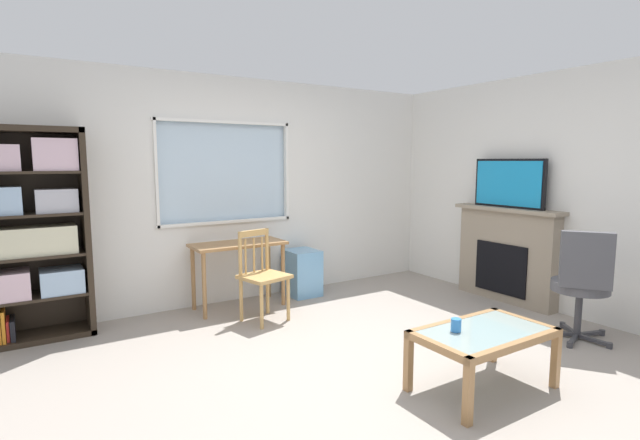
# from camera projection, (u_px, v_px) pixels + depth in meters

# --- Properties ---
(ground) EXTENTS (6.21, 5.42, 0.02)m
(ground) POSITION_uv_depth(u_px,v_px,m) (351.00, 367.00, 3.66)
(ground) COLOR #9E9389
(wall_back_with_window) EXTENTS (5.21, 0.15, 2.50)m
(wall_back_with_window) POSITION_uv_depth(u_px,v_px,m) (239.00, 192.00, 5.37)
(wall_back_with_window) COLOR silver
(wall_back_with_window) RESTS_ON ground
(wall_right) EXTENTS (0.12, 4.62, 2.50)m
(wall_right) POSITION_uv_depth(u_px,v_px,m) (558.00, 193.00, 4.92)
(wall_right) COLOR silver
(wall_right) RESTS_ON ground
(bookshelf) EXTENTS (0.90, 0.38, 1.88)m
(bookshelf) POSITION_uv_depth(u_px,v_px,m) (30.00, 230.00, 4.11)
(bookshelf) COLOR #2D2319
(bookshelf) RESTS_ON ground
(desk_under_window) EXTENTS (0.99, 0.46, 0.71)m
(desk_under_window) POSITION_uv_depth(u_px,v_px,m) (238.00, 253.00, 5.07)
(desk_under_window) COLOR #A37547
(desk_under_window) RESTS_ON ground
(wooden_chair) EXTENTS (0.50, 0.49, 0.90)m
(wooden_chair) POSITION_uv_depth(u_px,v_px,m) (262.00, 275.00, 4.67)
(wooden_chair) COLOR tan
(wooden_chair) RESTS_ON ground
(plastic_drawer_unit) EXTENTS (0.35, 0.40, 0.54)m
(plastic_drawer_unit) POSITION_uv_depth(u_px,v_px,m) (302.00, 272.00, 5.59)
(plastic_drawer_unit) COLOR #72ADDB
(plastic_drawer_unit) RESTS_ON ground
(fireplace) EXTENTS (0.26, 1.28, 1.07)m
(fireplace) POSITION_uv_depth(u_px,v_px,m) (506.00, 254.00, 5.33)
(fireplace) COLOR gray
(fireplace) RESTS_ON ground
(tv) EXTENTS (0.06, 0.87, 0.54)m
(tv) POSITION_uv_depth(u_px,v_px,m) (509.00, 183.00, 5.22)
(tv) COLOR black
(tv) RESTS_ON fireplace
(office_chair) EXTENTS (0.62, 0.57, 1.00)m
(office_chair) POSITION_uv_depth(u_px,v_px,m) (582.00, 280.00, 4.09)
(office_chair) COLOR #4C4C51
(office_chair) RESTS_ON ground
(coffee_table) EXTENTS (0.96, 0.57, 0.43)m
(coffee_table) POSITION_uv_depth(u_px,v_px,m) (484.00, 339.00, 3.25)
(coffee_table) COLOR #8C9E99
(coffee_table) RESTS_ON ground
(sippy_cup) EXTENTS (0.07, 0.07, 0.09)m
(sippy_cup) POSITION_uv_depth(u_px,v_px,m) (456.00, 325.00, 3.20)
(sippy_cup) COLOR #337FD6
(sippy_cup) RESTS_ON coffee_table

